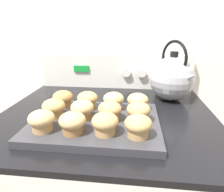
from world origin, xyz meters
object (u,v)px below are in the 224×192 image
Objects in this scene: muffin_r1_c0 at (54,108)px; muffin_r2_c1 at (88,100)px; muffin_r2_c0 at (63,99)px; muffin_r2_c2 at (114,100)px; muffin_r2_c3 at (138,101)px; muffin_r0_c3 at (138,126)px; tea_kettle at (172,78)px; muffin_pan at (96,122)px; muffin_r1_c3 at (139,112)px; muffin_r0_c0 at (42,120)px; muffin_r0_c2 at (105,123)px; muffin_r1_c1 at (82,109)px; muffin_r1_c2 at (110,111)px; muffin_r0_c1 at (72,122)px.

muffin_r2_c1 is at bearing 43.79° from muffin_r1_c0.
muffin_r2_c2 is at bearing 0.72° from muffin_r2_c0.
muffin_r2_c3 is (0.26, 0.00, 0.00)m from muffin_r2_c0.
muffin_r2_c0 is (-0.26, 0.18, 0.00)m from muffin_r0_c3.
tea_kettle is (0.14, 0.18, 0.04)m from muffin_r2_c3.
muffin_r1_c0 is at bearing 179.11° from muffin_pan.
muffin_r1_c0 and muffin_r1_c3 have the same top height.
muffin_r0_c0 and muffin_r0_c3 have the same top height.
muffin_r2_c2 is (0.09, 0.00, 0.00)m from muffin_r2_c1.
muffin_r1_c3 is 1.00× the size of muffin_r2_c1.
muffin_pan is at bearing 33.45° from muffin_r0_c0.
tea_kettle reaches higher than muffin_r1_c3.
muffin_r1_c0 is 1.00× the size of muffin_r2_c0.
muffin_r0_c3 is 1.00× the size of muffin_r2_c0.
muffin_r2_c0 is (-0.27, 0.09, 0.00)m from muffin_r1_c3.
muffin_r2_c2 is (0.18, 0.18, 0.00)m from muffin_r0_c0.
muffin_r1_c3 is at bearing 44.31° from muffin_r0_c2.
muffin_r2_c2 is (-0.09, 0.09, 0.00)m from muffin_r1_c3.
muffin_pan is at bearing -62.76° from muffin_r2_c1.
muffin_r0_c2 is at bearing -116.83° from muffin_r2_c3.
muffin_r2_c2 is (0.09, 0.09, 0.00)m from muffin_r1_c1.
tea_kettle reaches higher than muffin_r1_c2.
muffin_r1_c3 is (0.13, 0.00, 0.04)m from muffin_pan.
muffin_r2_c0 is (-0.13, 0.09, 0.04)m from muffin_pan.
muffin_r2_c2 is at bearing -141.44° from tea_kettle.
muffin_r0_c0 is at bearing -138.55° from tea_kettle.
muffin_r0_c2 is (0.04, -0.09, 0.04)m from muffin_pan.
muffin_r2_c3 is 0.29× the size of tea_kettle.
tea_kettle is at bearing 24.07° from muffin_r2_c0.
muffin_r0_c1 and muffin_r2_c3 have the same top height.
muffin_r2_c1 is (-0.09, 0.09, 0.00)m from muffin_r1_c2.
muffin_pan is 5.46× the size of muffin_r1_c0.
muffin_r2_c1 and muffin_r2_c3 have the same top height.
muffin_r0_c3 reaches higher than muffin_pan.
muffin_r0_c2 and muffin_r1_c0 have the same top height.
muffin_r0_c2 is 0.12m from muffin_r1_c1.
muffin_r1_c2 is at bearing -26.19° from muffin_r2_c0.
muffin_pan is 0.11m from muffin_r2_c2.
muffin_r1_c1 is at bearing -179.64° from muffin_r1_c3.
muffin_r2_c0 is at bearing 116.66° from muffin_r0_c1.
muffin_r2_c3 is (0.18, 0.00, 0.00)m from muffin_r2_c1.
muffin_r2_c0 is 1.00× the size of muffin_r2_c1.
muffin_r0_c0 is 1.00× the size of muffin_r0_c1.
muffin_r2_c1 is 0.18m from muffin_r2_c3.
muffin_r0_c3 is at bearing -91.25° from muffin_r1_c3.
muffin_r2_c0 is 0.29× the size of tea_kettle.
muffin_r0_c1 is 1.00× the size of muffin_r2_c2.
muffin_r1_c0 and muffin_r1_c2 have the same top height.
muffin_r1_c3 is 0.20m from muffin_r2_c1.
muffin_r0_c2 is (0.18, 0.00, 0.00)m from muffin_r0_c0.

